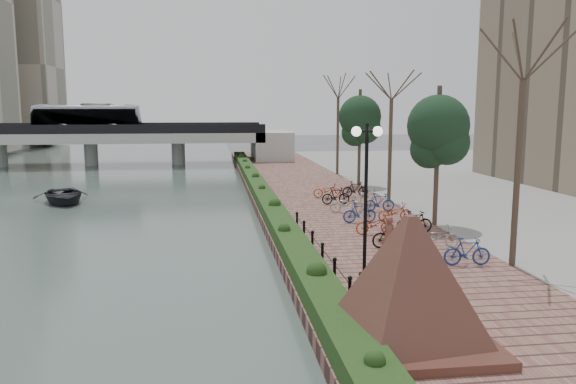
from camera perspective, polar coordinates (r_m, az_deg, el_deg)
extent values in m
plane|color=#59595B|center=(17.16, 0.78, -11.85)|extent=(220.00, 220.00, 0.00)
cube|color=#3F4F4A|center=(43.23, -24.58, -0.20)|extent=(30.00, 130.00, 0.02)
cube|color=brown|center=(34.49, 3.08, -1.06)|extent=(8.00, 75.00, 0.50)
cube|color=gray|center=(40.62, 25.85, -0.45)|extent=(24.00, 75.00, 0.50)
cube|color=#183413|center=(36.41, -2.91, 0.32)|extent=(1.10, 56.00, 0.60)
cylinder|color=black|center=(12.63, 10.82, -15.55)|extent=(0.10, 0.10, 0.70)
cylinder|color=black|center=(14.39, 8.25, -12.41)|extent=(0.10, 0.10, 0.70)
cylinder|color=black|center=(16.21, 6.29, -9.95)|extent=(0.10, 0.10, 0.70)
cylinder|color=black|center=(18.07, 4.75, -7.98)|extent=(0.10, 0.10, 0.70)
cylinder|color=black|center=(19.95, 3.51, -6.38)|extent=(0.10, 0.10, 0.70)
cylinder|color=black|center=(21.86, 2.49, -5.05)|extent=(0.10, 0.10, 0.70)
cylinder|color=black|center=(23.78, 1.64, -3.93)|extent=(0.10, 0.10, 0.70)
cylinder|color=black|center=(25.71, 0.92, -2.98)|extent=(0.10, 0.10, 0.70)
cube|color=#43231C|center=(13.97, 12.00, -14.24)|extent=(3.69, 3.69, 0.22)
pyramid|color=#43231C|center=(13.46, 12.21, -8.27)|extent=(5.77, 5.77, 2.82)
cylinder|color=black|center=(18.29, 7.89, -0.93)|extent=(0.12, 0.12, 4.99)
cylinder|color=black|center=(18.06, 8.04, 6.12)|extent=(0.70, 0.06, 0.06)
sphere|color=white|center=(17.97, 6.96, 6.13)|extent=(0.32, 0.32, 0.32)
sphere|color=white|center=(18.16, 9.11, 6.11)|extent=(0.32, 0.32, 0.32)
imported|color=brown|center=(21.09, 10.15, -4.48)|extent=(0.60, 0.43, 1.56)
imported|color=#999B9E|center=(20.03, 13.05, -6.23)|extent=(0.60, 1.71, 0.90)
imported|color=black|center=(22.39, 10.71, -4.47)|extent=(0.47, 1.66, 1.00)
imported|color=#9B3916|center=(24.82, 8.82, -3.27)|extent=(0.60, 1.72, 0.90)
imported|color=navy|center=(27.27, 7.28, -2.07)|extent=(0.47, 1.66, 1.00)
imported|color=#999B9E|center=(29.76, 5.99, -1.26)|extent=(0.60, 1.71, 0.90)
imported|color=black|center=(32.25, 4.91, -0.40)|extent=(0.47, 1.66, 1.00)
imported|color=#9B3916|center=(34.77, 3.98, 0.18)|extent=(0.60, 1.72, 0.90)
imported|color=navy|center=(20.71, 17.75, -5.79)|extent=(0.47, 1.66, 1.00)
imported|color=#999B9E|center=(23.03, 14.98, -4.38)|extent=(0.60, 1.71, 0.90)
imported|color=black|center=(25.38, 12.73, -3.00)|extent=(0.47, 1.66, 1.00)
imported|color=#9B3916|center=(27.79, 10.87, -2.06)|extent=(0.60, 1.71, 0.90)
imported|color=navy|center=(30.22, 9.31, -1.08)|extent=(0.47, 1.66, 1.00)
imported|color=#999B9E|center=(32.69, 7.99, -0.42)|extent=(0.60, 1.72, 0.90)
imported|color=black|center=(35.17, 6.85, 0.31)|extent=(0.47, 1.66, 1.00)
cube|color=#AAABA5|center=(62.28, -19.45, 5.28)|extent=(36.00, 8.00, 1.00)
cube|color=black|center=(58.43, -20.27, 5.99)|extent=(36.00, 0.15, 0.90)
cube|color=black|center=(66.06, -18.81, 6.29)|extent=(36.00, 0.15, 0.90)
cylinder|color=#AAABA5|center=(64.81, -27.20, 3.38)|extent=(1.40, 1.40, 2.50)
cylinder|color=#AAABA5|center=(62.39, -19.37, 3.67)|extent=(1.40, 1.40, 2.50)
cylinder|color=#AAABA5|center=(61.20, -11.08, 3.91)|extent=(1.40, 1.40, 2.50)
imported|color=silver|center=(62.25, -19.69, 7.11)|extent=(2.52, 10.77, 3.00)
imported|color=#222228|center=(38.32, -21.89, -0.30)|extent=(4.84, 5.67, 0.99)
cube|color=#B3A895|center=(100.90, -25.88, 11.37)|extent=(12.00, 12.00, 24.00)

